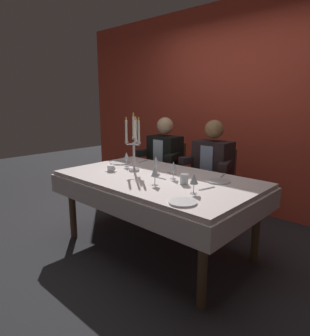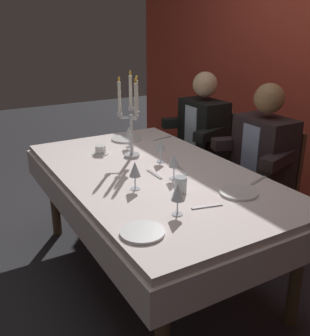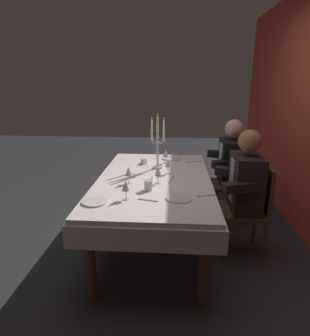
# 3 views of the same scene
# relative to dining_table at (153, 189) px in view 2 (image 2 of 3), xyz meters

# --- Properties ---
(ground_plane) EXTENTS (12.00, 12.00, 0.00)m
(ground_plane) POSITION_rel_dining_table_xyz_m (0.00, 0.00, -0.62)
(ground_plane) COLOR #2E2D31
(dining_table) EXTENTS (1.94, 1.14, 0.74)m
(dining_table) POSITION_rel_dining_table_xyz_m (0.00, 0.00, 0.00)
(dining_table) COLOR white
(dining_table) RESTS_ON ground_plane
(candelabra) EXTENTS (0.15, 0.17, 0.59)m
(candelabra) POSITION_rel_dining_table_xyz_m (-0.33, 0.01, 0.39)
(candelabra) COLOR silver
(candelabra) RESTS_ON dining_table
(dinner_plate_0) EXTENTS (0.21, 0.21, 0.01)m
(dinner_plate_0) POSITION_rel_dining_table_xyz_m (0.64, -0.42, 0.13)
(dinner_plate_0) COLOR white
(dinner_plate_0) RESTS_ON dining_table
(dinner_plate_1) EXTENTS (0.24, 0.24, 0.01)m
(dinner_plate_1) POSITION_rel_dining_table_xyz_m (-0.73, 0.17, 0.13)
(dinner_plate_1) COLOR white
(dinner_plate_1) RESTS_ON dining_table
(dinner_plate_2) EXTENTS (0.21, 0.21, 0.01)m
(dinner_plate_2) POSITION_rel_dining_table_xyz_m (0.53, 0.24, 0.13)
(dinner_plate_2) COLOR white
(dinner_plate_2) RESTS_ON dining_table
(wine_glass_0) EXTENTS (0.07, 0.07, 0.16)m
(wine_glass_0) POSITION_rel_dining_table_xyz_m (0.56, -0.19, 0.23)
(wine_glass_0) COLOR silver
(wine_glass_0) RESTS_ON dining_table
(wine_glass_1) EXTENTS (0.07, 0.07, 0.16)m
(wine_glass_1) POSITION_rel_dining_table_xyz_m (-0.13, 0.13, 0.24)
(wine_glass_1) COLOR silver
(wine_glass_1) RESTS_ON dining_table
(wine_glass_2) EXTENTS (0.07, 0.07, 0.16)m
(wine_glass_2) POSITION_rel_dining_table_xyz_m (0.16, 0.05, 0.23)
(wine_glass_2) COLOR silver
(wine_glass_2) RESTS_ON dining_table
(wine_glass_3) EXTENTS (0.07, 0.07, 0.16)m
(wine_glass_3) POSITION_rel_dining_table_xyz_m (-0.54, 0.10, 0.23)
(wine_glass_3) COLOR silver
(wine_glass_3) RESTS_ON dining_table
(wine_glass_4) EXTENTS (0.07, 0.07, 0.16)m
(wine_glass_4) POSITION_rel_dining_table_xyz_m (0.18, -0.22, 0.23)
(wine_glass_4) COLOR silver
(wine_glass_4) RESTS_ON dining_table
(water_tumbler_0) EXTENTS (0.07, 0.07, 0.09)m
(water_tumbler_0) POSITION_rel_dining_table_xyz_m (0.35, -0.03, 0.16)
(water_tumbler_0) COLOR silver
(water_tumbler_0) RESTS_ON dining_table
(coffee_cup_0) EXTENTS (0.13, 0.12, 0.06)m
(coffee_cup_0) POSITION_rel_dining_table_xyz_m (-0.50, -0.15, 0.15)
(coffee_cup_0) COLOR white
(coffee_cup_0) RESTS_ON dining_table
(spoon_0) EXTENTS (0.07, 0.17, 0.01)m
(spoon_0) POSITION_rel_dining_table_xyz_m (0.44, 0.47, 0.12)
(spoon_0) COLOR #B7B7BC
(spoon_0) RESTS_ON dining_table
(knife_1) EXTENTS (0.06, 0.19, 0.01)m
(knife_1) POSITION_rel_dining_table_xyz_m (-0.61, 0.43, 0.12)
(knife_1) COLOR #B7B7BC
(knife_1) RESTS_ON dining_table
(spoon_2) EXTENTS (0.17, 0.02, 0.01)m
(spoon_2) POSITION_rel_dining_table_xyz_m (0.05, -0.02, 0.12)
(spoon_2) COLOR #B7B7BC
(spoon_2) RESTS_ON dining_table
(knife_3) EXTENTS (0.19, 0.06, 0.01)m
(knife_3) POSITION_rel_dining_table_xyz_m (0.06, 0.17, 0.12)
(knife_3) COLOR #B7B7BC
(knife_3) RESTS_ON dining_table
(spoon_4) EXTENTS (0.06, 0.17, 0.01)m
(spoon_4) POSITION_rel_dining_table_xyz_m (0.57, -0.01, 0.12)
(spoon_4) COLOR #B7B7BC
(spoon_4) RESTS_ON dining_table
(seated_diner_0) EXTENTS (0.63, 0.48, 1.24)m
(seated_diner_0) POSITION_rel_dining_table_xyz_m (-0.66, 0.89, 0.11)
(seated_diner_0) COLOR brown
(seated_diner_0) RESTS_ON ground_plane
(seated_diner_1) EXTENTS (0.63, 0.48, 1.24)m
(seated_diner_1) POSITION_rel_dining_table_xyz_m (0.07, 0.89, 0.11)
(seated_diner_1) COLOR brown
(seated_diner_1) RESTS_ON ground_plane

